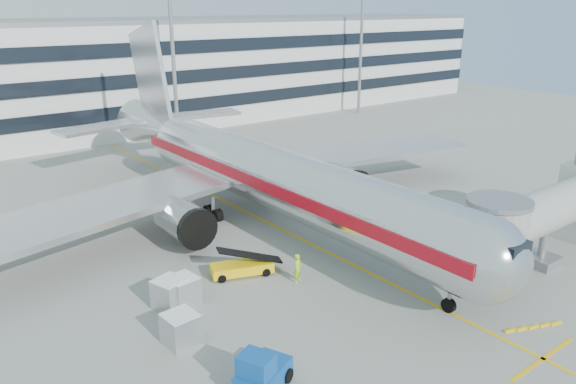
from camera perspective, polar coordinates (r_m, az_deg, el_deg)
ground at (r=40.33m, az=6.77°, el=-7.43°), size 180.00×180.00×0.00m
lead_in_line at (r=47.28m, az=-1.75°, el=-3.28°), size 0.25×70.00×0.01m
stop_bar at (r=33.29m, az=24.50°, el=-15.17°), size 6.00×0.25×0.01m
main_jet at (r=47.23m, az=-3.03°, el=2.10°), size 50.95×48.70×16.06m
jet_bridge at (r=44.04m, az=25.91°, el=-1.52°), size 17.80×4.50×7.00m
terminal at (r=87.89m, az=-21.00°, el=10.94°), size 150.00×24.25×15.60m
light_mast_centre at (r=75.55m, az=-11.78°, el=16.11°), size 2.40×1.20×25.45m
light_mast_east at (r=95.74m, az=7.52°, el=16.75°), size 2.40×1.20×25.45m
belt_loader at (r=38.63m, az=-4.71°, el=-7.58°), size 4.50×2.88×2.12m
baggage_tug at (r=27.97m, az=-2.73°, el=-17.90°), size 3.36×2.77×2.20m
cargo_container_left at (r=35.26m, az=-11.88°, el=-10.05°), size 2.16×2.16×1.84m
cargo_container_right at (r=35.50m, az=-10.66°, el=-9.81°), size 1.86×1.86×1.80m
cargo_container_front at (r=31.72m, az=-10.85°, el=-13.51°), size 1.80×1.80×1.80m
ramp_worker at (r=37.43m, az=1.02°, el=-7.74°), size 0.85×0.71×1.99m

